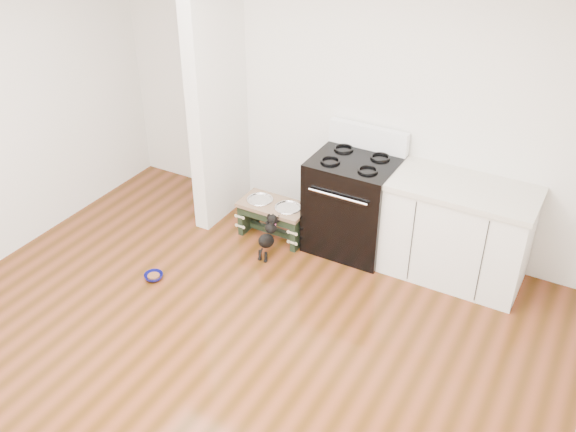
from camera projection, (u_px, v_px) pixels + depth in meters
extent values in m
plane|color=#43250C|center=(197.00, 381.00, 4.71)|extent=(5.00, 5.00, 0.00)
plane|color=silver|center=(348.00, 97.00, 5.84)|extent=(5.00, 0.00, 5.00)
plane|color=white|center=(157.00, 7.00, 3.27)|extent=(5.00, 5.00, 0.00)
cube|color=silver|center=(217.00, 88.00, 6.03)|extent=(0.15, 0.80, 2.70)
cube|color=black|center=(353.00, 204.00, 5.95)|extent=(0.76, 0.65, 0.92)
cube|color=black|center=(338.00, 225.00, 5.76)|extent=(0.58, 0.02, 0.50)
cylinder|color=silver|center=(338.00, 197.00, 5.56)|extent=(0.56, 0.02, 0.02)
cube|color=white|center=(368.00, 137.00, 5.85)|extent=(0.76, 0.08, 0.22)
torus|color=black|center=(330.00, 161.00, 5.67)|extent=(0.18, 0.18, 0.02)
torus|color=black|center=(368.00, 170.00, 5.52)|extent=(0.18, 0.18, 0.02)
torus|color=black|center=(344.00, 148.00, 5.88)|extent=(0.18, 0.18, 0.02)
torus|color=black|center=(380.00, 157.00, 5.73)|extent=(0.18, 0.18, 0.02)
cube|color=white|center=(456.00, 234.00, 5.58)|extent=(1.20, 0.60, 0.86)
cube|color=beige|center=(464.00, 189.00, 5.34)|extent=(1.24, 0.64, 0.05)
cube|color=black|center=(442.00, 285.00, 5.59)|extent=(1.20, 0.06, 0.10)
cube|color=black|center=(249.00, 214.00, 6.37)|extent=(0.05, 0.32, 0.33)
cube|color=black|center=(300.00, 230.00, 6.13)|extent=(0.05, 0.32, 0.33)
cube|color=black|center=(266.00, 218.00, 6.07)|extent=(0.53, 0.03, 0.08)
cube|color=black|center=(274.00, 231.00, 6.31)|extent=(0.53, 0.05, 0.05)
cube|color=brown|center=(274.00, 206.00, 6.15)|extent=(0.67, 0.36, 0.04)
cylinder|color=silver|center=(260.00, 201.00, 6.21)|extent=(0.23, 0.23, 0.04)
cylinder|color=silver|center=(288.00, 209.00, 6.09)|extent=(0.23, 0.23, 0.04)
torus|color=silver|center=(260.00, 199.00, 6.20)|extent=(0.26, 0.26, 0.02)
torus|color=silver|center=(288.00, 208.00, 6.07)|extent=(0.26, 0.26, 0.02)
cylinder|color=black|center=(260.00, 255.00, 5.97)|extent=(0.03, 0.03, 0.10)
cylinder|color=black|center=(266.00, 257.00, 5.94)|extent=(0.03, 0.03, 0.10)
sphere|color=black|center=(260.00, 259.00, 5.98)|extent=(0.04, 0.04, 0.04)
sphere|color=black|center=(265.00, 261.00, 5.96)|extent=(0.04, 0.04, 0.04)
ellipsoid|color=black|center=(266.00, 241.00, 5.93)|extent=(0.12, 0.27, 0.24)
sphere|color=black|center=(271.00, 228.00, 5.95)|extent=(0.11, 0.11, 0.11)
sphere|color=black|center=(272.00, 219.00, 5.93)|extent=(0.09, 0.09, 0.09)
sphere|color=black|center=(273.00, 215.00, 5.99)|extent=(0.03, 0.03, 0.03)
sphere|color=black|center=(279.00, 217.00, 5.96)|extent=(0.03, 0.03, 0.03)
cylinder|color=black|center=(261.00, 253.00, 5.90)|extent=(0.02, 0.08, 0.09)
torus|color=#CA3B70|center=(272.00, 224.00, 5.94)|extent=(0.09, 0.06, 0.08)
imported|color=#0D0D5C|center=(154.00, 277.00, 5.73)|extent=(0.19, 0.19, 0.05)
cylinder|color=#4F2B16|center=(154.00, 276.00, 5.73)|extent=(0.11, 0.11, 0.02)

